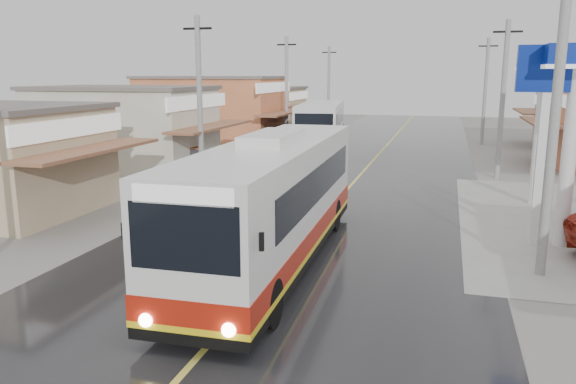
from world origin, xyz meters
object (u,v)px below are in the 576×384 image
second_bus (321,125)px  tyre_stack (208,190)px  tricycle_near (191,158)px  cyclist (233,178)px  coach_bus (274,201)px

second_bus → tyre_stack: second_bus is taller
tricycle_near → cyclist: bearing=-64.0°
coach_bus → tyre_stack: coach_bus is taller
cyclist → tricycle_near: (-3.83, 3.57, 0.29)m
coach_bus → tricycle_near: coach_bus is taller
second_bus → tricycle_near: size_ratio=4.64×
cyclist → tyre_stack: size_ratio=2.13×
coach_bus → second_bus: size_ratio=1.17×
coach_bus → tricycle_near: (-8.60, 12.60, -0.91)m
coach_bus → tricycle_near: bearing=123.0°
second_bus → tricycle_near: bearing=-119.8°
coach_bus → tricycle_near: 15.29m
tyre_stack → tricycle_near: bearing=123.4°
tricycle_near → tyre_stack: 5.45m
second_bus → tyre_stack: 15.97m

